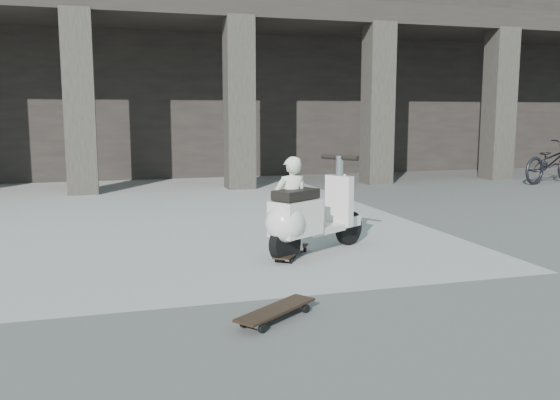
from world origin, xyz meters
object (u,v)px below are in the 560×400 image
object	(u,v)px
longboard	(291,252)
bicycle	(551,162)
skateboard_spare	(276,311)
scooter	(304,218)
child	(291,204)

from	to	relation	value
longboard	bicycle	xyz separation A→B (m)	(8.77, 5.75, 0.48)
longboard	skateboard_spare	bearing A→B (deg)	-166.42
skateboard_spare	bicycle	size ratio (longest dim) A/B	0.41
scooter	skateboard_spare	bearing A→B (deg)	-145.91
child	bicycle	bearing A→B (deg)	-151.54
bicycle	longboard	bearing A→B (deg)	105.89
longboard	scooter	distance (m)	0.45
bicycle	skateboard_spare	bearing A→B (deg)	112.09
skateboard_spare	bicycle	xyz separation A→B (m)	(9.57, 7.88, 0.47)
longboard	skateboard_spare	size ratio (longest dim) A/B	1.00
scooter	child	bearing A→B (deg)	141.00
longboard	bicycle	size ratio (longest dim) A/B	0.40
skateboard_spare	child	size ratio (longest dim) A/B	0.72
longboard	scooter	xyz separation A→B (m)	(0.15, -0.02, 0.42)
child	skateboard_spare	bearing A→B (deg)	64.56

